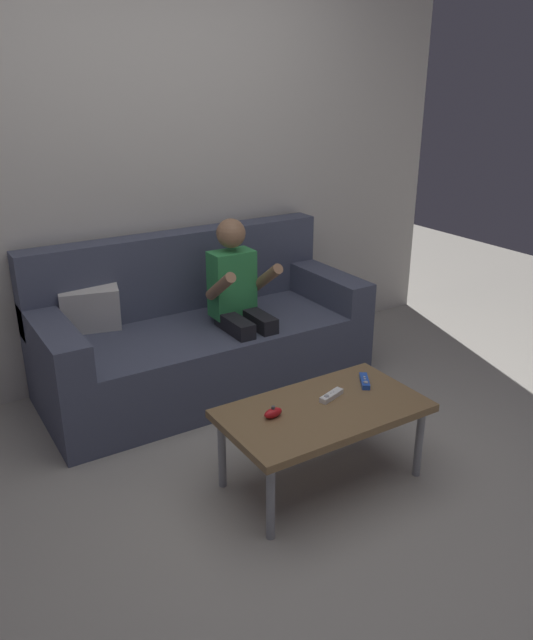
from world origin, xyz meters
TOP-DOWN VIEW (x-y plane):
  - ground_plane at (0.00, 0.00)m, footprint 8.54×8.54m
  - wall_back at (0.00, 1.71)m, footprint 4.27×0.05m
  - couch at (0.10, 1.33)m, footprint 1.87×0.80m
  - person_seated_on_couch at (0.27, 1.14)m, footprint 0.35×0.43m
  - coffee_table at (0.13, 0.16)m, footprint 0.90×0.50m
  - game_remote_white_near_edge at (0.21, 0.21)m, footprint 0.14×0.08m
  - nunchuk_red at (-0.10, 0.21)m, footprint 0.09×0.05m
  - game_remote_blue_far_corner at (0.43, 0.24)m, footprint 0.11×0.14m

SIDE VIEW (x-z plane):
  - ground_plane at x=0.00m, z-range 0.00..0.00m
  - couch at x=0.10m, z-range -0.14..0.74m
  - coffee_table at x=0.13m, z-range 0.15..0.53m
  - game_remote_white_near_edge at x=0.21m, z-range 0.38..0.41m
  - game_remote_blue_far_corner at x=0.43m, z-range 0.38..0.41m
  - nunchuk_red at x=-0.10m, z-range 0.38..0.43m
  - person_seated_on_couch at x=0.27m, z-range 0.06..1.07m
  - wall_back at x=0.00m, z-range 0.00..2.50m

